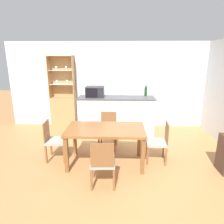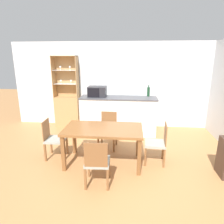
# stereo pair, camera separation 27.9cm
# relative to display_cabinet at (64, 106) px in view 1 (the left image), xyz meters

# --- Properties ---
(ground_plane) EXTENTS (18.00, 18.00, 0.00)m
(ground_plane) POSITION_rel_display_cabinet_xyz_m (1.72, -2.45, -0.63)
(ground_plane) COLOR #B27A47
(wall_back) EXTENTS (6.80, 0.06, 2.55)m
(wall_back) POSITION_rel_display_cabinet_xyz_m (1.72, 0.18, 0.64)
(wall_back) COLOR silver
(wall_back) RESTS_ON ground_plane
(kitchen_counter) EXTENTS (2.10, 0.60, 1.05)m
(kitchen_counter) POSITION_rel_display_cabinet_xyz_m (1.63, -0.54, -0.11)
(kitchen_counter) COLOR white
(kitchen_counter) RESTS_ON ground_plane
(display_cabinet) EXTENTS (0.75, 0.32, 2.15)m
(display_cabinet) POSITION_rel_display_cabinet_xyz_m (0.00, 0.00, 0.00)
(display_cabinet) COLOR tan
(display_cabinet) RESTS_ON ground_plane
(dining_table) EXTENTS (1.54, 0.86, 0.76)m
(dining_table) POSITION_rel_display_cabinet_xyz_m (1.45, -2.21, 0.03)
(dining_table) COLOR brown
(dining_table) RESTS_ON ground_plane
(dining_chair_head_far) EXTENTS (0.44, 0.44, 0.85)m
(dining_chair_head_far) POSITION_rel_display_cabinet_xyz_m (1.45, -1.47, -0.20)
(dining_chair_head_far) COLOR #999E93
(dining_chair_head_far) RESTS_ON ground_plane
(dining_chair_head_near) EXTENTS (0.43, 0.43, 0.85)m
(dining_chair_head_near) POSITION_rel_display_cabinet_xyz_m (1.45, -2.96, -0.20)
(dining_chair_head_near) COLOR #999E93
(dining_chair_head_near) RESTS_ON ground_plane
(dining_chair_side_left_far) EXTENTS (0.43, 0.43, 0.85)m
(dining_chair_side_left_far) POSITION_rel_display_cabinet_xyz_m (0.36, -2.09, -0.20)
(dining_chair_side_left_far) COLOR #999E93
(dining_chair_side_left_far) RESTS_ON ground_plane
(dining_chair_side_right_far) EXTENTS (0.43, 0.43, 0.85)m
(dining_chair_side_right_far) POSITION_rel_display_cabinet_xyz_m (2.54, -2.09, -0.20)
(dining_chair_side_right_far) COLOR #999E93
(dining_chair_side_right_far) RESTS_ON ground_plane
(microwave) EXTENTS (0.49, 0.38, 0.28)m
(microwave) POSITION_rel_display_cabinet_xyz_m (1.05, -0.51, 0.56)
(microwave) COLOR #232328
(microwave) RESTS_ON kitchen_counter
(wine_bottle) EXTENTS (0.08, 0.08, 0.31)m
(wine_bottle) POSITION_rel_display_cabinet_xyz_m (2.46, -0.32, 0.55)
(wine_bottle) COLOR #193D23
(wine_bottle) RESTS_ON kitchen_counter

